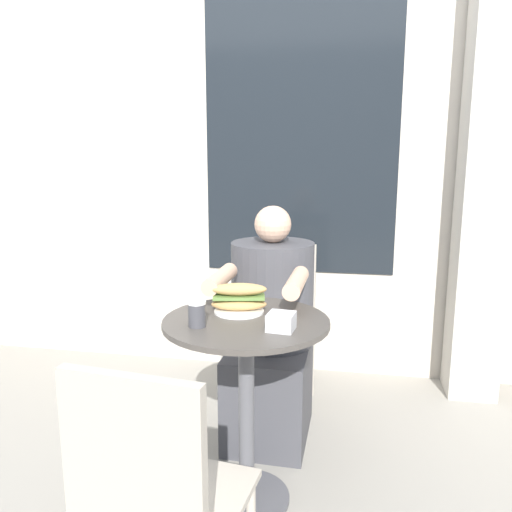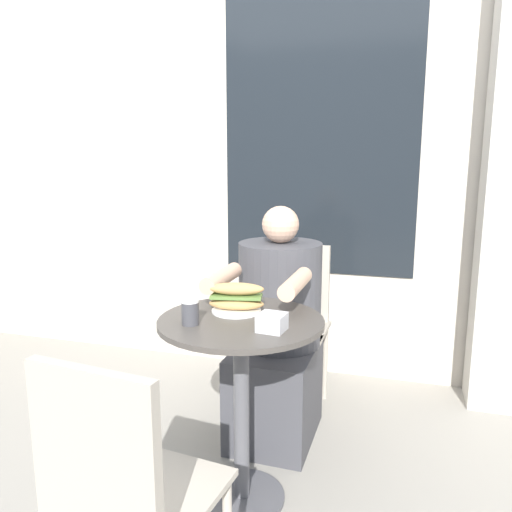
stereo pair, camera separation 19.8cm
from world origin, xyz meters
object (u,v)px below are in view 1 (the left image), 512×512
object	(u,v)px
diner_chair	(281,309)
seated_diner	(271,340)
cafe_table	(246,372)
empty_chair_across	(153,496)
sandwich_on_plate	(239,299)
drink_cup	(197,314)

from	to	relation	value
diner_chair	seated_diner	size ratio (longest dim) A/B	0.78
cafe_table	empty_chair_across	bearing A→B (deg)	-96.53
cafe_table	sandwich_on_plate	bearing A→B (deg)	119.50
cafe_table	seated_diner	distance (m)	0.51
cafe_table	sandwich_on_plate	distance (m)	0.28
diner_chair	seated_diner	bearing A→B (deg)	90.56
cafe_table	empty_chair_across	distance (m)	0.71
seated_diner	empty_chair_across	distance (m)	1.22
sandwich_on_plate	drink_cup	distance (m)	0.22
cafe_table	seated_diner	bearing A→B (deg)	88.87
cafe_table	diner_chair	world-z (taller)	diner_chair
cafe_table	empty_chair_across	xyz separation A→B (m)	(-0.08, -0.71, -0.01)
empty_chair_across	sandwich_on_plate	size ratio (longest dim) A/B	3.89
cafe_table	sandwich_on_plate	xyz separation A→B (m)	(-0.04, 0.08, 0.26)
diner_chair	seated_diner	xyz separation A→B (m)	(-0.00, -0.35, -0.05)
empty_chair_across	drink_cup	bearing A→B (deg)	103.46
drink_cup	sandwich_on_plate	bearing A→B (deg)	60.52
seated_diner	sandwich_on_plate	size ratio (longest dim) A/B	4.98
empty_chair_across	drink_cup	xyz separation A→B (m)	(-0.07, 0.60, 0.27)
empty_chair_across	drink_cup	size ratio (longest dim) A/B	9.41
empty_chair_across	drink_cup	world-z (taller)	empty_chair_across
seated_diner	drink_cup	world-z (taller)	seated_diner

